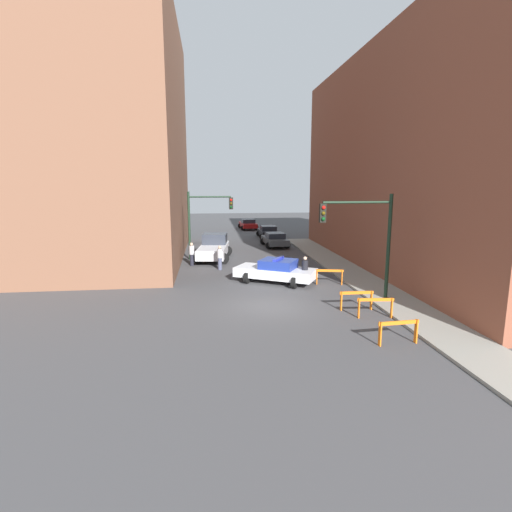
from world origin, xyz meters
name	(u,v)px	position (x,y,z in m)	size (l,w,h in m)	color
ground_plane	(271,306)	(0.00, 0.00, 0.00)	(120.00, 120.00, 0.00)	#424244
sidewalk_right	(394,300)	(6.20, 0.00, 0.06)	(2.40, 44.00, 0.12)	gray
building_corner_left	(85,139)	(-12.00, 14.00, 9.11)	(14.00, 20.00, 18.21)	brown
building_right	(447,161)	(13.40, 8.00, 7.34)	(12.00, 28.00, 14.67)	brown
traffic_light_near	(367,231)	(4.73, 0.30, 3.53)	(3.64, 0.35, 5.20)	black
traffic_light_far	(204,216)	(-3.30, 12.34, 3.40)	(3.44, 0.35, 5.20)	black
police_car	(276,271)	(0.97, 4.47, 0.72)	(4.99, 3.96, 1.52)	white
white_truck	(214,248)	(-2.57, 12.35, 0.91)	(3.07, 5.61, 1.90)	silver
parked_car_near	(275,239)	(3.15, 17.96, 0.67)	(2.43, 4.39, 1.31)	#474C51
parked_car_mid	(268,232)	(3.42, 24.02, 0.67)	(2.29, 4.31, 1.31)	black
parked_car_far	(248,224)	(2.06, 32.30, 0.67)	(2.44, 4.40, 1.31)	maroon
pedestrian_crossing	(220,257)	(-2.22, 8.47, 0.86)	(0.49, 0.49, 1.66)	#474C66
pedestrian_corner	(192,254)	(-4.17, 10.08, 0.86)	(0.46, 0.46, 1.66)	black
pedestrian_sidewalk	(305,270)	(2.57, 3.82, 0.86)	(0.50, 0.50, 1.66)	black
barrier_front	(398,328)	(3.88, -5.16, 0.62)	(1.60, 0.27, 0.90)	orange
barrier_mid	(375,304)	(4.24, -2.27, 0.62)	(1.60, 0.32, 0.90)	orange
barrier_back	(356,297)	(3.82, -1.10, 0.62)	(1.60, 0.19, 0.90)	orange
barrier_corner	(329,274)	(3.99, 3.65, 0.62)	(1.58, 0.45, 0.90)	orange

